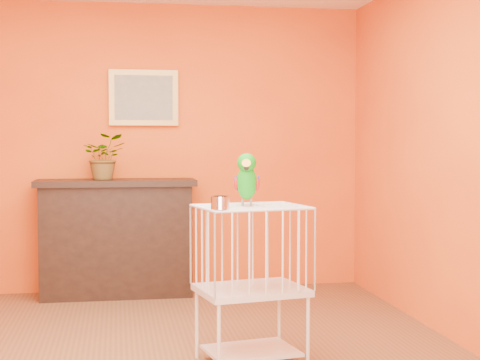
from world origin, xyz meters
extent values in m
plane|color=orange|center=(0.00, 2.25, 1.30)|extent=(4.00, 0.00, 4.00)
plane|color=orange|center=(0.00, -2.25, 1.30)|extent=(4.00, 0.00, 4.00)
plane|color=orange|center=(2.00, 0.00, 1.30)|extent=(0.00, 4.50, 4.50)
cube|color=black|center=(-0.25, 2.01, 0.48)|extent=(1.29, 0.43, 0.97)
cube|color=black|center=(-0.25, 2.01, 1.00)|extent=(1.38, 0.50, 0.05)
cube|color=black|center=(-0.25, 1.82, 0.48)|extent=(0.90, 0.02, 0.48)
cube|color=maroon|center=(-0.52, 1.96, 0.38)|extent=(0.05, 0.19, 0.30)
cube|color=#384E27|center=(-0.44, 1.96, 0.38)|extent=(0.05, 0.19, 0.30)
cube|color=maroon|center=(-0.34, 1.96, 0.38)|extent=(0.05, 0.19, 0.30)
cube|color=#384E27|center=(-0.23, 1.96, 0.38)|extent=(0.05, 0.19, 0.30)
cube|color=maroon|center=(-0.12, 1.96, 0.38)|extent=(0.05, 0.19, 0.30)
imported|color=#26722D|center=(-0.35, 2.04, 1.18)|extent=(0.37, 0.41, 0.31)
cube|color=#AE823E|center=(0.00, 2.22, 1.75)|extent=(0.62, 0.03, 0.50)
cube|color=gray|center=(0.00, 2.21, 1.75)|extent=(0.52, 0.01, 0.40)
cube|color=silver|center=(0.56, -0.12, 0.08)|extent=(0.60, 0.50, 0.02)
cube|color=silver|center=(0.56, -0.12, 0.45)|extent=(0.70, 0.59, 0.04)
cube|color=silver|center=(0.56, -0.12, 0.96)|extent=(0.70, 0.59, 0.01)
cylinder|color=silver|center=(0.32, -0.39, 0.22)|extent=(0.02, 0.02, 0.43)
cylinder|color=silver|center=(0.87, -0.28, 0.22)|extent=(0.02, 0.02, 0.43)
cylinder|color=silver|center=(0.24, 0.04, 0.22)|extent=(0.02, 0.02, 0.43)
cylinder|color=silver|center=(0.79, 0.14, 0.22)|extent=(0.02, 0.02, 0.43)
cylinder|color=silver|center=(0.33, -0.36, 1.01)|extent=(0.11, 0.11, 0.07)
cylinder|color=#59544C|center=(0.51, -0.11, 0.98)|extent=(0.01, 0.01, 0.05)
cylinder|color=#59544C|center=(0.56, -0.12, 0.98)|extent=(0.01, 0.01, 0.05)
ellipsoid|color=#049309|center=(0.53, -0.11, 1.11)|extent=(0.16, 0.20, 0.23)
ellipsoid|color=#049309|center=(0.52, -0.15, 1.23)|extent=(0.13, 0.14, 0.11)
cone|color=orange|center=(0.51, -0.20, 1.22)|extent=(0.07, 0.08, 0.07)
cone|color=black|center=(0.52, -0.19, 1.20)|extent=(0.03, 0.03, 0.03)
sphere|color=black|center=(0.48, -0.16, 1.24)|extent=(0.02, 0.02, 0.02)
sphere|color=black|center=(0.56, -0.18, 1.24)|extent=(0.02, 0.02, 0.02)
ellipsoid|color=#A50C0C|center=(0.47, -0.09, 1.09)|extent=(0.04, 0.07, 0.08)
ellipsoid|color=navy|center=(0.59, -0.12, 1.09)|extent=(0.04, 0.07, 0.08)
cone|color=#049309|center=(0.55, -0.04, 1.03)|extent=(0.10, 0.17, 0.13)
camera|label=1|loc=(-0.25, -4.48, 1.35)|focal=55.00mm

